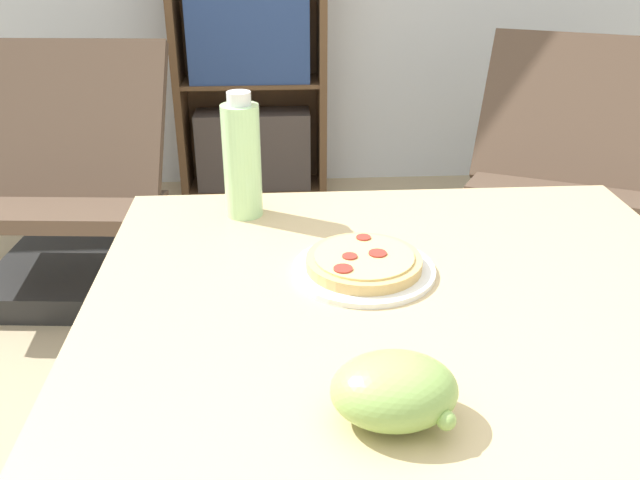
# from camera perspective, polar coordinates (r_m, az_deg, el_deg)

# --- Properties ---
(dining_table) EXTENTS (1.08, 0.94, 0.74)m
(dining_table) POSITION_cam_1_polar(r_m,az_deg,el_deg) (1.20, 7.44, -8.61)
(dining_table) COLOR #D1B27F
(dining_table) RESTS_ON ground_plane
(pizza_on_plate) EXTENTS (0.25, 0.25, 0.04)m
(pizza_on_plate) POSITION_cam_1_polar(r_m,az_deg,el_deg) (1.20, 3.70, -2.09)
(pizza_on_plate) COLOR white
(pizza_on_plate) RESTS_ON dining_table
(grape_bunch) EXTENTS (0.16, 0.12, 0.09)m
(grape_bunch) POSITION_cam_1_polar(r_m,az_deg,el_deg) (0.86, 6.25, -12.50)
(grape_bunch) COLOR #93BC5B
(grape_bunch) RESTS_ON dining_table
(drink_bottle) EXTENTS (0.08, 0.08, 0.26)m
(drink_bottle) POSITION_cam_1_polar(r_m,az_deg,el_deg) (1.40, -6.59, 6.80)
(drink_bottle) COLOR #B7EAA3
(drink_bottle) RESTS_ON dining_table
(lounge_chair_near) EXTENTS (0.72, 0.81, 0.88)m
(lounge_chair_near) POSITION_cam_1_polar(r_m,az_deg,el_deg) (2.72, -20.05, 2.01)
(lounge_chair_near) COLOR black
(lounge_chair_near) RESTS_ON ground_plane
(lounge_chair_far) EXTENTS (0.89, 0.97, 0.88)m
(lounge_chair_far) POSITION_cam_1_polar(r_m,az_deg,el_deg) (2.86, 19.15, 3.30)
(lounge_chair_far) COLOR black
(lounge_chair_far) RESTS_ON ground_plane
(bookshelf) EXTENTS (0.73, 0.28, 1.68)m
(bookshelf) POSITION_cam_1_polar(r_m,az_deg,el_deg) (3.38, -6.02, 16.84)
(bookshelf) COLOR brown
(bookshelf) RESTS_ON ground_plane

